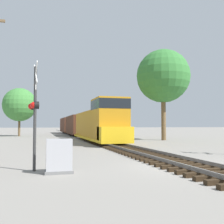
% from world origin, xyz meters
% --- Properties ---
extents(ground_plane, '(400.00, 400.00, 0.00)m').
position_xyz_m(ground_plane, '(0.00, 0.00, 0.00)').
color(ground_plane, gray).
extents(rail_track_bed, '(2.60, 160.00, 0.31)m').
position_xyz_m(rail_track_bed, '(0.00, -0.00, 0.14)').
color(rail_track_bed, black).
rests_on(rail_track_bed, ground).
extents(freight_train, '(2.86, 45.66, 4.28)m').
position_xyz_m(freight_train, '(0.00, 32.01, 1.83)').
color(freight_train, '#B77A14').
rests_on(freight_train, ground).
extents(crossing_signal_near, '(0.45, 1.01, 4.35)m').
position_xyz_m(crossing_signal_near, '(-6.38, 0.63, 2.47)').
color(crossing_signal_near, '#333333').
rests_on(crossing_signal_near, ground).
extents(relay_cabinet, '(1.05, 0.58, 1.30)m').
position_xyz_m(relay_cabinet, '(-5.44, -0.11, 0.64)').
color(relay_cabinet, slate).
rests_on(relay_cabinet, ground).
extents(tree_far_right, '(6.55, 6.55, 11.16)m').
position_xyz_m(tree_far_right, '(8.45, 18.93, 7.86)').
color(tree_far_right, brown).
rests_on(tree_far_right, ground).
extents(tree_mid_background, '(5.53, 5.53, 8.00)m').
position_xyz_m(tree_mid_background, '(-9.47, 35.65, 5.23)').
color(tree_mid_background, brown).
rests_on(tree_mid_background, ground).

